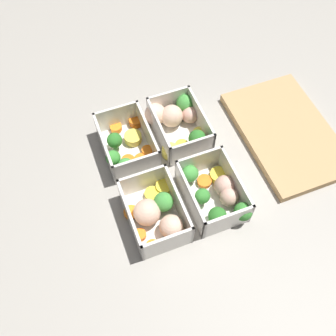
# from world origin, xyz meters

# --- Properties ---
(ground_plane) EXTENTS (4.00, 4.00, 0.00)m
(ground_plane) POSITION_xyz_m (0.00, 0.00, 0.00)
(ground_plane) COLOR gray
(container_near_left) EXTENTS (0.15, 0.11, 0.06)m
(container_near_left) POSITION_xyz_m (-0.08, -0.06, 0.02)
(container_near_left) COLOR silver
(container_near_left) RESTS_ON ground_plane
(container_near_right) EXTENTS (0.14, 0.11, 0.06)m
(container_near_right) POSITION_xyz_m (0.09, -0.06, 0.03)
(container_near_right) COLOR silver
(container_near_right) RESTS_ON ground_plane
(container_far_left) EXTENTS (0.15, 0.12, 0.06)m
(container_far_left) POSITION_xyz_m (-0.10, 0.06, 0.03)
(container_far_left) COLOR silver
(container_far_left) RESTS_ON ground_plane
(container_far_right) EXTENTS (0.15, 0.10, 0.06)m
(container_far_right) POSITION_xyz_m (0.09, 0.06, 0.02)
(container_far_right) COLOR silver
(container_far_right) RESTS_ON ground_plane
(cutting_board) EXTENTS (0.28, 0.18, 0.02)m
(cutting_board) POSITION_xyz_m (0.00, 0.27, 0.01)
(cutting_board) COLOR tan
(cutting_board) RESTS_ON ground_plane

